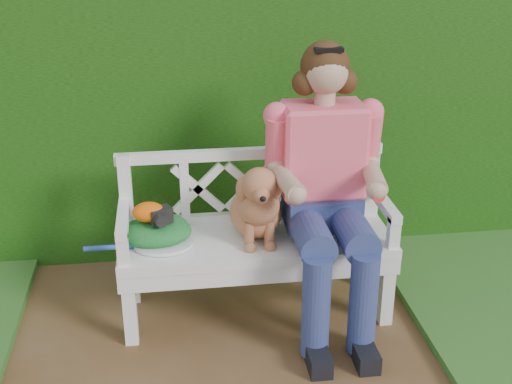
{
  "coord_description": "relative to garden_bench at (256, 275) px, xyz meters",
  "views": [
    {
      "loc": [
        -0.22,
        -2.45,
        2.2
      ],
      "look_at": [
        0.23,
        0.88,
        0.75
      ],
      "focal_mm": 48.0,
      "sensor_mm": 36.0,
      "label": 1
    }
  ],
  "objects": [
    {
      "name": "brick_wall",
      "position": [
        -0.23,
        1.02,
        0.86
      ],
      "size": [
        10.0,
        0.3,
        2.2
      ],
      "primitive_type": "cube",
      "color": "maroon",
      "rests_on": "ground"
    },
    {
      "name": "ivy_hedge",
      "position": [
        -0.23,
        0.8,
        0.61
      ],
      "size": [
        10.0,
        0.18,
        1.7
      ],
      "primitive_type": "cube",
      "color": "#286214",
      "rests_on": "ground"
    },
    {
      "name": "garden_bench",
      "position": [
        0.0,
        0.0,
        0.0
      ],
      "size": [
        1.62,
        0.71,
        0.48
      ],
      "primitive_type": null,
      "rotation": [
        0.0,
        0.0,
        0.07
      ],
      "color": "white",
      "rests_on": "ground"
    },
    {
      "name": "seated_woman",
      "position": [
        0.36,
        -0.02,
        0.55
      ],
      "size": [
        0.8,
        0.99,
        1.58
      ],
      "primitive_type": null,
      "rotation": [
        0.0,
        0.0,
        0.16
      ],
      "color": "#CE2D57",
      "rests_on": "ground"
    },
    {
      "name": "dog",
      "position": [
        0.0,
        -0.01,
        0.47
      ],
      "size": [
        0.32,
        0.43,
        0.46
      ],
      "primitive_type": null,
      "rotation": [
        0.0,
        0.0,
        0.04
      ],
      "color": "#935721",
      "rests_on": "garden_bench"
    },
    {
      "name": "tennis_racket",
      "position": [
        -0.53,
        -0.05,
        0.25
      ],
      "size": [
        0.66,
        0.45,
        0.03
      ],
      "primitive_type": null,
      "rotation": [
        0.0,
        0.0,
        0.36
      ],
      "color": "silver",
      "rests_on": "garden_bench"
    },
    {
      "name": "green_bag",
      "position": [
        -0.55,
        0.01,
        0.31
      ],
      "size": [
        0.46,
        0.4,
        0.13
      ],
      "primitive_type": null,
      "rotation": [
        0.0,
        0.0,
        0.31
      ],
      "color": "#216F2B",
      "rests_on": "garden_bench"
    },
    {
      "name": "camera_item",
      "position": [
        -0.52,
        -0.01,
        0.41
      ],
      "size": [
        0.14,
        0.13,
        0.08
      ],
      "primitive_type": "cube",
      "rotation": [
        0.0,
        0.0,
        0.4
      ],
      "color": "black",
      "rests_on": "green_bag"
    },
    {
      "name": "baseball_glove",
      "position": [
        -0.58,
        0.0,
        0.43
      ],
      "size": [
        0.21,
        0.18,
        0.11
      ],
      "primitive_type": "ellipsoid",
      "rotation": [
        0.0,
        0.0,
        -0.4
      ],
      "color": "#E3570A",
      "rests_on": "green_bag"
    }
  ]
}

